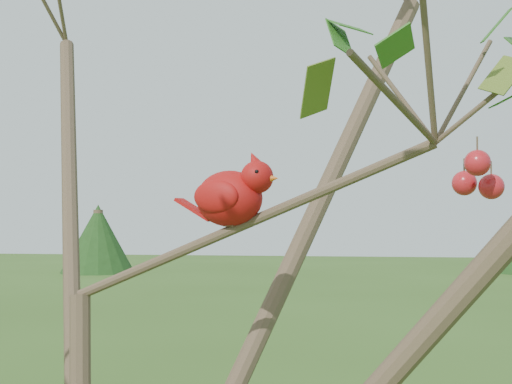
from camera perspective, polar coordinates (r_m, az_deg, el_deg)
crabapple_tree at (r=1.14m, az=-12.80°, el=-0.14°), size 2.35×2.05×2.95m
cardinal at (r=1.18m, az=-1.88°, el=-0.28°), size 0.19×0.12×0.13m
distant_trees at (r=26.52m, az=6.13°, el=-3.22°), size 36.97×12.02×3.81m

